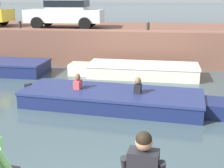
% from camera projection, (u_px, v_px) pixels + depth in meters
% --- Properties ---
extents(ground_plane, '(400.00, 400.00, 0.00)m').
position_uv_depth(ground_plane, '(120.00, 106.00, 9.77)').
color(ground_plane, '#3D5156').
extents(far_quay_wall, '(60.00, 6.00, 1.73)m').
position_uv_depth(far_quay_wall, '(138.00, 42.00, 17.45)').
color(far_quay_wall, brown).
rests_on(far_quay_wall, ground).
extents(far_wall_coping, '(60.00, 0.24, 0.08)m').
position_uv_depth(far_wall_coping, '(134.00, 31.00, 14.47)').
color(far_wall_coping, '#925F4C').
rests_on(far_wall_coping, far_quay_wall).
extents(boat_moored_central_cream, '(5.53, 1.77, 0.57)m').
position_uv_depth(boat_moored_central_cream, '(137.00, 70.00, 13.23)').
color(boat_moored_central_cream, silver).
rests_on(boat_moored_central_cream, ground).
extents(motorboat_passing, '(6.76, 2.42, 0.99)m').
position_uv_depth(motorboat_passing, '(120.00, 99.00, 9.57)').
color(motorboat_passing, navy).
rests_on(motorboat_passing, ground).
extents(car_left_inner_white, '(3.97, 2.02, 1.54)m').
position_uv_depth(car_left_inner_white, '(66.00, 11.00, 16.16)').
color(car_left_inner_white, white).
rests_on(car_left_inner_white, far_quay_wall).
extents(mooring_bollard_west, '(0.15, 0.15, 0.45)m').
position_uv_depth(mooring_bollard_west, '(20.00, 25.00, 15.32)').
color(mooring_bollard_west, '#2D2B28').
rests_on(mooring_bollard_west, far_quay_wall).
extents(mooring_bollard_mid, '(0.15, 0.15, 0.45)m').
position_uv_depth(mooring_bollard_mid, '(148.00, 27.00, 14.45)').
color(mooring_bollard_mid, '#2D2B28').
rests_on(mooring_bollard_mid, far_quay_wall).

